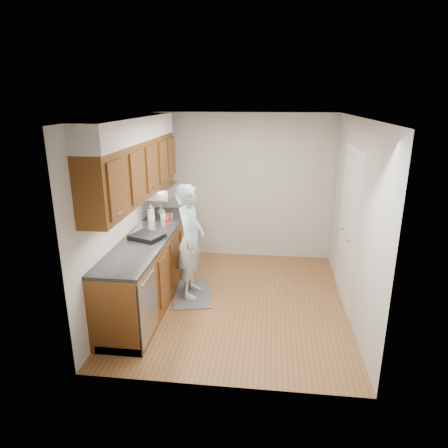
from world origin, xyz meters
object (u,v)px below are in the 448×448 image
at_px(steel_can, 171,217).
at_px(dish_rack, 147,236).
at_px(soda_can, 168,217).
at_px(soap_bottle_c, 161,211).
at_px(soap_bottle_b, 164,215).
at_px(person, 190,234).
at_px(soap_bottle_a, 151,212).

xyz_separation_m(steel_can, dish_rack, (-0.12, -0.83, -0.03)).
xyz_separation_m(soda_can, dish_rack, (-0.09, -0.79, -0.04)).
relative_size(soda_can, dish_rack, 0.34).
bearing_deg(soap_bottle_c, soap_bottle_b, -66.98).
relative_size(person, soap_bottle_b, 10.50).
height_order(soap_bottle_a, steel_can, soap_bottle_a).
relative_size(soap_bottle_b, soda_can, 1.31).
xyz_separation_m(person, soda_can, (-0.44, 0.50, 0.07)).
xyz_separation_m(soap_bottle_c, dish_rack, (0.10, -1.09, -0.05)).
relative_size(soap_bottle_a, soap_bottle_c, 1.91).
bearing_deg(person, steel_can, 34.96).
relative_size(soap_bottle_c, soda_can, 1.19).
bearing_deg(dish_rack, soap_bottle_c, 116.53).
xyz_separation_m(soda_can, steel_can, (0.03, 0.05, -0.01)).
distance_m(soap_bottle_b, soda_can, 0.08).
xyz_separation_m(soap_bottle_a, soda_can, (0.25, 0.03, -0.08)).
bearing_deg(soap_bottle_b, person, -46.62).
bearing_deg(soap_bottle_b, soda_can, -25.39).
bearing_deg(dish_rack, steel_can, 103.07).
relative_size(soda_can, steel_can, 1.09).
relative_size(soap_bottle_b, dish_rack, 0.44).
relative_size(person, soap_bottle_a, 6.04).
bearing_deg(person, soap_bottle_a, 54.36).
height_order(soap_bottle_c, steel_can, soap_bottle_c).
distance_m(person, soap_bottle_a, 0.85).
bearing_deg(soap_bottle_a, soap_bottle_b, 19.60).
bearing_deg(person, dish_rack, 117.04).
bearing_deg(soap_bottle_a, person, -34.48).
distance_m(soap_bottle_b, steel_can, 0.11).
xyz_separation_m(soap_bottle_b, steel_can, (0.10, 0.02, -0.03)).
bearing_deg(soap_bottle_a, soda_can, 7.07).
xyz_separation_m(soap_bottle_a, soap_bottle_b, (0.18, 0.06, -0.06)).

